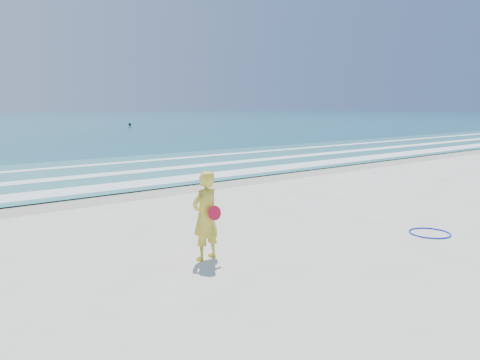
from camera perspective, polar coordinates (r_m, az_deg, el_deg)
ground at (r=8.75m, az=14.38°, el=-10.04°), size 400.00×400.00×0.00m
wet_sand at (r=15.69m, az=-12.81°, el=-1.52°), size 400.00×2.40×0.00m
shallow at (r=20.25m, az=-19.01°, el=0.69°), size 400.00×10.00×0.01m
foam_near at (r=16.84m, az=-14.75°, el=-0.70°), size 400.00×1.40×0.01m
foam_mid at (r=19.50m, az=-18.22°, el=0.45°), size 400.00×0.90×0.01m
foam_far at (r=22.60m, az=-21.16°, el=1.42°), size 400.00×0.60×0.01m
hoop at (r=11.28m, az=22.12°, el=-6.01°), size 1.16×1.16×0.03m
buoy at (r=67.29m, az=-13.28°, el=6.63°), size 0.41×0.41×0.41m
woman at (r=8.61m, az=-4.24°, el=-4.35°), size 0.66×0.50×1.65m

